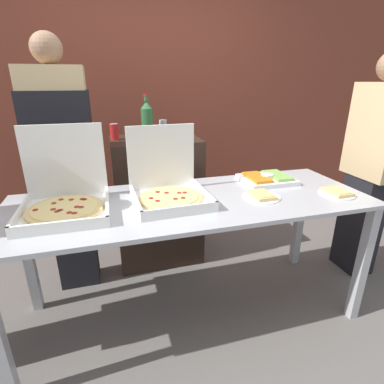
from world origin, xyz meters
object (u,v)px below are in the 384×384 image
at_px(pizza_box_near_left, 65,197).
at_px(soda_can_colored, 114,132).
at_px(pizza_box_far_right, 169,187).
at_px(person_server_vest, 63,157).
at_px(person_guest_cap, 371,167).
at_px(veggie_tray, 267,179).
at_px(paper_plate_front_left, 262,196).
at_px(soda_bottle, 147,119).
at_px(soda_can_silver, 163,127).
at_px(paper_plate_front_right, 337,192).

bearing_deg(pizza_box_near_left, soda_can_colored, 68.65).
xyz_separation_m(pizza_box_far_right, person_server_vest, (-0.63, 0.54, 0.10)).
distance_m(pizza_box_far_right, person_guest_cap, 1.60).
distance_m(pizza_box_far_right, veggie_tray, 0.75).
xyz_separation_m(paper_plate_front_left, person_guest_cap, (1.04, 0.22, 0.04)).
relative_size(soda_can_colored, person_server_vest, 0.07).
height_order(paper_plate_front_left, soda_bottle, soda_bottle).
bearing_deg(paper_plate_front_left, person_server_vest, 150.45).
height_order(soda_can_silver, person_server_vest, person_server_vest).
height_order(paper_plate_front_left, person_server_vest, person_server_vest).
distance_m(paper_plate_front_left, veggie_tray, 0.32).
bearing_deg(paper_plate_front_right, person_guest_cap, 28.27).
bearing_deg(soda_bottle, person_guest_cap, -24.63).
bearing_deg(soda_bottle, soda_can_colored, -168.56).
distance_m(pizza_box_far_right, soda_can_colored, 0.84).
height_order(veggie_tray, soda_can_silver, soda_can_silver).
xyz_separation_m(soda_can_colored, person_server_vest, (-0.36, -0.23, -0.12)).
bearing_deg(soda_can_silver, pizza_box_near_left, -128.51).
bearing_deg(pizza_box_near_left, pizza_box_far_right, 0.74).
distance_m(paper_plate_front_right, person_guest_cap, 0.64).
bearing_deg(veggie_tray, person_server_vest, 163.54).
relative_size(paper_plate_front_left, person_server_vest, 0.13).
distance_m(soda_can_silver, person_server_vest, 0.86).
height_order(paper_plate_front_left, paper_plate_front_right, same).
relative_size(paper_plate_front_left, veggie_tray, 0.65).
bearing_deg(paper_plate_front_right, person_server_vest, 155.78).
xyz_separation_m(veggie_tray, soda_can_colored, (-1.00, 0.63, 0.27)).
bearing_deg(soda_can_silver, soda_can_colored, -162.03).
bearing_deg(pizza_box_near_left, person_guest_cap, 3.11).
bearing_deg(person_guest_cap, soda_can_colored, 70.03).
bearing_deg(soda_can_silver, person_server_vest, -154.75).
bearing_deg(soda_bottle, pizza_box_far_right, -90.35).
bearing_deg(pizza_box_far_right, soda_can_silver, 78.47).
relative_size(person_server_vest, person_guest_cap, 1.05).
xyz_separation_m(paper_plate_front_right, soda_bottle, (-1.03, 1.03, 0.37)).
relative_size(pizza_box_far_right, veggie_tray, 1.28).
height_order(pizza_box_near_left, soda_bottle, soda_bottle).
xyz_separation_m(veggie_tray, person_guest_cap, (0.86, -0.04, 0.03)).
relative_size(paper_plate_front_right, veggie_tray, 0.62).
height_order(veggie_tray, person_server_vest, person_server_vest).
bearing_deg(soda_bottle, pizza_box_near_left, -124.98).
relative_size(paper_plate_front_left, paper_plate_front_right, 1.04).
bearing_deg(person_guest_cap, soda_bottle, 65.37).
distance_m(pizza_box_near_left, paper_plate_front_right, 1.62).
xyz_separation_m(veggie_tray, person_server_vest, (-1.36, 0.40, 0.15)).
relative_size(soda_can_silver, person_guest_cap, 0.07).
height_order(paper_plate_front_left, soda_can_silver, soda_can_silver).
bearing_deg(soda_can_silver, person_guest_cap, -29.15).
relative_size(paper_plate_front_left, person_guest_cap, 0.13).
bearing_deg(soda_can_colored, person_server_vest, -147.49).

